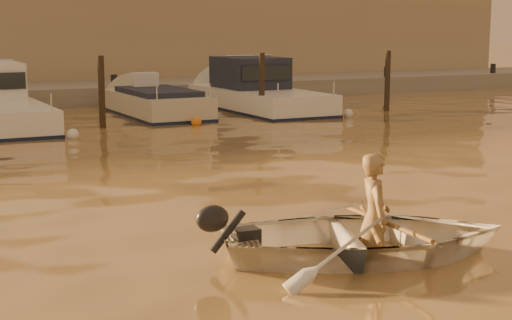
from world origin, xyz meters
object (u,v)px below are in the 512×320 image
dinghy (366,237)px  person (374,217)px  moored_boat_4 (258,91)px  waterfront_building (19,35)px  moored_boat_3 (156,108)px

dinghy → person: bearing=-90.0°
moored_boat_4 → waterfront_building: (-5.80, 11.00, 1.77)m
person → waterfront_building: size_ratio=0.03×
waterfront_building → dinghy: bearing=-91.6°
dinghy → moored_boat_4: 17.15m
moored_boat_4 → waterfront_building: 12.56m
dinghy → moored_boat_4: size_ratio=0.48×
person → waterfront_building: (0.66, 26.87, 1.91)m
moored_boat_3 → moored_boat_4: size_ratio=0.80×
dinghy → moored_boat_3: size_ratio=0.60×
person → moored_boat_4: moored_boat_4 is taller
dinghy → moored_boat_3: bearing=8.7°
dinghy → waterfront_building: size_ratio=0.08×
dinghy → person: size_ratio=2.22×
moored_boat_3 → waterfront_building: size_ratio=0.13×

